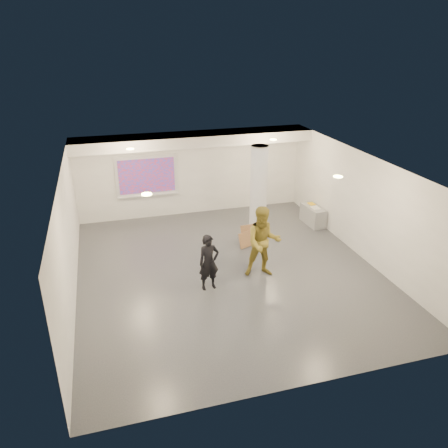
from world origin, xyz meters
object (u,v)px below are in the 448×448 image
object	(u,v)px
projection_screen	(147,176)
man	(263,242)
column	(258,194)
woman	(209,262)
credenza	(313,215)

from	to	relation	value
projection_screen	man	distance (m)	5.49
column	woman	size ratio (longest dim) A/B	2.03
column	man	bearing A→B (deg)	-106.51
woman	credenza	bearing A→B (deg)	27.05
credenza	man	xyz separation A→B (m)	(-2.88, -2.76, 0.66)
column	projection_screen	xyz separation A→B (m)	(-3.10, 2.65, 0.03)
credenza	projection_screen	bearing A→B (deg)	155.47
projection_screen	man	xyz separation A→B (m)	(2.44, -4.88, -0.55)
man	credenza	bearing A→B (deg)	54.67
column	woman	bearing A→B (deg)	-131.53
credenza	woman	world-z (taller)	woman
projection_screen	credenza	xyz separation A→B (m)	(5.32, -2.12, -1.21)
credenza	man	distance (m)	4.05
man	column	bearing A→B (deg)	84.35
credenza	woman	size ratio (longest dim) A/B	0.74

